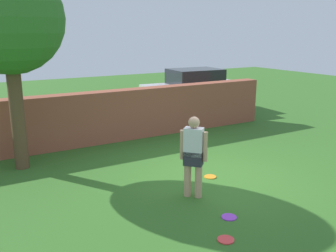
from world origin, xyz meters
name	(u,v)px	position (x,y,z in m)	size (l,w,h in m)	color
ground_plane	(212,178)	(0.00, 0.00, 0.00)	(40.00, 40.00, 0.00)	#336623
brick_wall	(88,119)	(-1.50, 3.88, 0.75)	(12.34, 0.50, 1.50)	brown
tree	(8,20)	(-3.53, 2.81, 3.41)	(2.45, 2.45, 4.68)	brown
person	(193,153)	(-0.91, -0.60, 0.90)	(0.40, 0.42, 1.62)	tan
car	(195,90)	(3.78, 6.22, 0.86)	(4.31, 2.15, 1.72)	#B7B7BC
frisbee_orange	(210,177)	(-0.01, 0.04, 0.01)	(0.27, 0.27, 0.02)	orange
frisbee_red	(226,240)	(-1.37, -2.20, 0.01)	(0.27, 0.27, 0.02)	red
frisbee_purple	(229,217)	(-0.86, -1.65, 0.01)	(0.27, 0.27, 0.02)	purple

